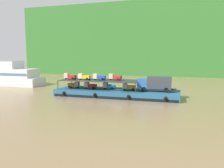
{
  "coord_description": "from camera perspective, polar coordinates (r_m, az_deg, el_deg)",
  "views": [
    {
      "loc": [
        12.81,
        -45.88,
        8.55
      ],
      "look_at": [
        -1.02,
        0.0,
        2.7
      ],
      "focal_mm": 35.52,
      "sensor_mm": 36.0,
      "label": 1
    }
  ],
  "objects": [
    {
      "name": "ground_plane",
      "position": [
        48.4,
        1.16,
        -3.22
      ],
      "size": [
        400.0,
        400.0,
        0.0
      ],
      "primitive_type": "plane",
      "color": "olive"
    },
    {
      "name": "hillside_far_bank",
      "position": [
        116.09,
        10.61,
        12.15
      ],
      "size": [
        127.84,
        33.48,
        34.25
      ],
      "color": "#33702D",
      "rests_on": "ground"
    },
    {
      "name": "cargo_barge",
      "position": [
        48.25,
        1.15,
        -2.35
      ],
      "size": [
        26.62,
        8.11,
        1.5
      ],
      "color": "#23567A",
      "rests_on": "ground"
    },
    {
      "name": "covered_lorry",
      "position": [
        46.25,
        11.1,
        0.18
      ],
      "size": [
        7.88,
        2.38,
        3.1
      ],
      "color": "#285BA3",
      "rests_on": "cargo_barge"
    },
    {
      "name": "cargo_rack",
      "position": [
        49.06,
        -3.11,
        0.96
      ],
      "size": [
        17.42,
        6.76,
        2.0
      ],
      "color": "#232833",
      "rests_on": "cargo_barge"
    },
    {
      "name": "mini_truck_lower_stern",
      "position": [
        52.03,
        -9.82,
        -0.16
      ],
      "size": [
        2.75,
        1.22,
        1.38
      ],
      "color": "orange",
      "rests_on": "cargo_barge"
    },
    {
      "name": "mini_truck_lower_aft",
      "position": [
        50.02,
        -5.62,
        -0.38
      ],
      "size": [
        2.76,
        1.24,
        1.38
      ],
      "color": "red",
      "rests_on": "cargo_barge"
    },
    {
      "name": "mini_truck_lower_mid",
      "position": [
        49.04,
        -0.79,
        -0.49
      ],
      "size": [
        2.76,
        1.23,
        1.38
      ],
      "color": "teal",
      "rests_on": "cargo_barge"
    },
    {
      "name": "mini_truck_lower_fore",
      "position": [
        47.61,
        4.38,
        -0.74
      ],
      "size": [
        2.79,
        1.29,
        1.38
      ],
      "color": "gold",
      "rests_on": "cargo_barge"
    },
    {
      "name": "mini_truck_upper_stern",
      "position": [
        51.48,
        -10.78,
        1.98
      ],
      "size": [
        2.75,
        1.21,
        1.38
      ],
      "color": "red",
      "rests_on": "cargo_rack"
    },
    {
      "name": "mini_truck_upper_mid",
      "position": [
        49.8,
        -7.16,
        1.88
      ],
      "size": [
        2.79,
        1.28,
        1.38
      ],
      "color": "gold",
      "rests_on": "cargo_rack"
    },
    {
      "name": "mini_truck_upper_fore",
      "position": [
        48.97,
        -3.34,
        1.84
      ],
      "size": [
        2.77,
        1.26,
        1.38
      ],
      "color": "#1E47B7",
      "rests_on": "cargo_rack"
    },
    {
      "name": "mini_truck_upper_bow",
      "position": [
        48.69,
        0.78,
        1.82
      ],
      "size": [
        2.78,
        1.27,
        1.38
      ],
      "color": "red",
      "rests_on": "cargo_rack"
    },
    {
      "name": "passenger_ferry_upstream",
      "position": [
        76.58,
        -26.33,
        2.12
      ],
      "size": [
        25.93,
        6.67,
        7.3
      ],
      "color": "silver",
      "rests_on": "ground"
    }
  ]
}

